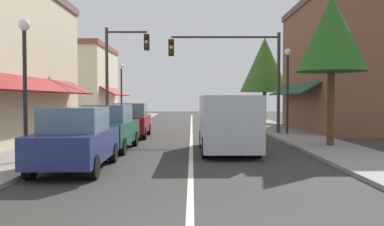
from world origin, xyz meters
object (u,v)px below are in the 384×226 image
at_px(traffic_signal_mast_arm, 241,64).
at_px(parked_car_third_left, 132,120).
at_px(street_lamp_left_far, 123,84).
at_px(street_lamp_left_near, 26,66).
at_px(tree_right_near, 333,34).
at_px(tree_right_far, 266,65).
at_px(traffic_signal_left_corner, 121,65).
at_px(street_lamp_right_mid, 289,77).
at_px(van_in_lane, 228,122).
at_px(parked_car_second_left, 110,128).
at_px(parked_car_nearest_left, 77,139).

bearing_deg(traffic_signal_mast_arm, parked_car_third_left, -167.51).
bearing_deg(street_lamp_left_far, street_lamp_left_near, -89.73).
xyz_separation_m(tree_right_near, tree_right_far, (0.25, 16.35, 0.11)).
distance_m(traffic_signal_left_corner, street_lamp_right_mid, 9.30).
bearing_deg(tree_right_far, van_in_lane, -104.53).
bearing_deg(tree_right_far, parked_car_third_left, -127.58).
height_order(street_lamp_left_near, street_lamp_right_mid, street_lamp_right_mid).
xyz_separation_m(street_lamp_left_near, street_lamp_left_far, (-0.08, 17.20, 0.06)).
bearing_deg(parked_car_third_left, street_lamp_left_near, -103.87).
height_order(traffic_signal_left_corner, street_lamp_left_near, traffic_signal_left_corner).
relative_size(van_in_lane, street_lamp_left_far, 1.15).
xyz_separation_m(traffic_signal_left_corner, street_lamp_left_near, (-0.98, -10.71, -0.90)).
distance_m(parked_car_second_left, street_lamp_left_near, 4.43).
height_order(street_lamp_left_near, tree_right_near, tree_right_near).
height_order(van_in_lane, traffic_signal_left_corner, traffic_signal_left_corner).
xyz_separation_m(parked_car_nearest_left, street_lamp_left_near, (-1.80, 0.95, 2.12)).
xyz_separation_m(van_in_lane, street_lamp_right_mid, (3.78, 6.42, 2.01)).
bearing_deg(traffic_signal_left_corner, traffic_signal_mast_arm, -6.01).
distance_m(traffic_signal_left_corner, street_lamp_left_far, 6.63).
height_order(van_in_lane, tree_right_far, tree_right_far).
xyz_separation_m(traffic_signal_left_corner, tree_right_far, (9.93, 9.74, 0.81)).
relative_size(van_in_lane, traffic_signal_mast_arm, 0.85).
distance_m(parked_car_third_left, tree_right_near, 10.59).
xyz_separation_m(traffic_signal_mast_arm, street_lamp_right_mid, (2.51, -0.63, -0.76)).
height_order(van_in_lane, traffic_signal_mast_arm, traffic_signal_mast_arm).
relative_size(parked_car_second_left, tree_right_far, 0.60).
bearing_deg(street_lamp_right_mid, parked_car_third_left, -175.52).
bearing_deg(tree_right_near, parked_car_third_left, 152.11).
bearing_deg(parked_car_third_left, traffic_signal_left_corner, 113.19).
bearing_deg(street_lamp_left_far, tree_right_far, 16.47).
xyz_separation_m(parked_car_second_left, tree_right_far, (9.08, 17.02, 3.83)).
height_order(street_lamp_right_mid, tree_right_far, tree_right_far).
bearing_deg(traffic_signal_left_corner, tree_right_far, 44.44).
bearing_deg(street_lamp_right_mid, van_in_lane, -120.47).
bearing_deg(street_lamp_left_far, parked_car_nearest_left, -84.08).
bearing_deg(parked_car_nearest_left, street_lamp_left_near, 151.13).
distance_m(parked_car_second_left, street_lamp_left_far, 14.07).
height_order(traffic_signal_mast_arm, traffic_signal_left_corner, traffic_signal_left_corner).
bearing_deg(tree_right_far, parked_car_nearest_left, -113.05).
bearing_deg(tree_right_far, traffic_signal_mast_arm, -107.36).
distance_m(parked_car_third_left, street_lamp_right_mid, 8.59).
relative_size(parked_car_nearest_left, parked_car_third_left, 1.00).
distance_m(traffic_signal_mast_arm, street_lamp_left_far, 10.59).
height_order(van_in_lane, street_lamp_left_near, street_lamp_left_near).
distance_m(parked_car_nearest_left, tree_right_near, 10.85).
distance_m(parked_car_nearest_left, parked_car_third_left, 9.69).
distance_m(parked_car_nearest_left, tree_right_far, 23.57).
xyz_separation_m(parked_car_second_left, street_lamp_right_mid, (8.33, 5.96, 2.28)).
relative_size(street_lamp_left_near, street_lamp_left_far, 0.98).
distance_m(parked_car_nearest_left, van_in_lane, 6.03).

